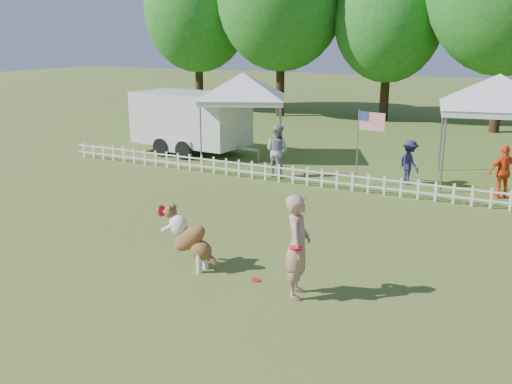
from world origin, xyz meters
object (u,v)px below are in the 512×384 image
(cargo_trailer, at_px, (191,122))
(flag_pole, at_px, (357,148))
(frisbee_on_turf, at_px, (256,280))
(spectator_a, at_px, (277,151))
(canopy_tent_right, at_px, (494,131))
(spectator_b, at_px, (409,162))
(canopy_tent_left, at_px, (243,117))
(handler, at_px, (298,246))
(dog, at_px, (191,239))
(spectator_c, at_px, (504,172))

(cargo_trailer, relative_size, flag_pole, 2.33)
(frisbee_on_turf, height_order, spectator_a, spectator_a)
(canopy_tent_right, height_order, spectator_b, canopy_tent_right)
(canopy_tent_left, distance_m, spectator_a, 3.29)
(spectator_a, bearing_deg, spectator_b, -155.08)
(handler, height_order, dog, handler)
(handler, relative_size, flag_pole, 0.80)
(canopy_tent_left, bearing_deg, spectator_a, -64.44)
(canopy_tent_left, distance_m, cargo_trailer, 2.42)
(handler, height_order, cargo_trailer, cargo_trailer)
(dog, bearing_deg, spectator_c, 60.15)
(flag_pole, bearing_deg, spectator_a, -169.14)
(cargo_trailer, distance_m, spectator_b, 9.13)
(cargo_trailer, bearing_deg, canopy_tent_left, 6.55)
(spectator_c, bearing_deg, frisbee_on_turf, 28.09)
(handler, xyz_separation_m, spectator_b, (-0.09, 9.26, -0.25))
(frisbee_on_turf, bearing_deg, dog, -177.37)
(handler, xyz_separation_m, flag_pole, (-1.52, 8.26, 0.25))
(handler, xyz_separation_m, canopy_tent_left, (-6.76, 10.31, 0.64))
(canopy_tent_left, distance_m, canopy_tent_right, 9.01)
(flag_pole, relative_size, spectator_b, 1.70)
(handler, xyz_separation_m, frisbee_on_turf, (-0.98, 0.24, -0.96))
(dog, xyz_separation_m, canopy_tent_right, (4.70, 10.22, 1.07))
(canopy_tent_left, xyz_separation_m, flag_pole, (5.24, -2.04, -0.39))
(flag_pole, height_order, spectator_a, flag_pole)
(canopy_tent_right, relative_size, spectator_b, 2.40)
(spectator_a, relative_size, spectator_b, 1.24)
(canopy_tent_right, relative_size, spectator_a, 1.94)
(canopy_tent_left, height_order, canopy_tent_right, canopy_tent_right)
(spectator_a, bearing_deg, handler, 128.82)
(flag_pole, relative_size, spectator_a, 1.38)
(frisbee_on_turf, relative_size, spectator_c, 0.13)
(flag_pole, bearing_deg, cargo_trailer, 175.70)
(canopy_tent_left, height_order, cargo_trailer, canopy_tent_left)
(canopy_tent_right, bearing_deg, spectator_a, -172.70)
(dog, relative_size, canopy_tent_right, 0.38)
(spectator_b, relative_size, spectator_c, 0.90)
(dog, relative_size, cargo_trailer, 0.23)
(dog, relative_size, flag_pole, 0.53)
(canopy_tent_left, height_order, spectator_b, canopy_tent_left)
(frisbee_on_turf, distance_m, spectator_b, 9.09)
(cargo_trailer, xyz_separation_m, spectator_b, (9.06, -0.97, -0.54))
(flag_pole, distance_m, spectator_b, 1.82)
(handler, relative_size, spectator_c, 1.22)
(frisbee_on_turf, xyz_separation_m, flag_pole, (-0.54, 8.02, 1.21))
(handler, height_order, spectator_b, handler)
(spectator_a, xyz_separation_m, spectator_b, (4.22, 1.03, -0.17))
(spectator_c, bearing_deg, flag_pole, -30.68)
(frisbee_on_turf, bearing_deg, spectator_a, 112.62)
(flag_pole, distance_m, spectator_a, 2.81)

